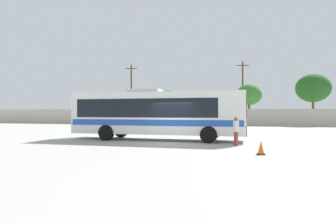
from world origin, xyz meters
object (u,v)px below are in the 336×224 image
at_px(parked_car_leftmost_red, 121,120).
at_px(utility_pole_far, 131,93).
at_px(roadside_tree_right, 313,88).
at_px(roadside_tree_midright, 249,95).
at_px(coach_bus_white_blue, 156,113).
at_px(utility_pole_near, 243,92).
at_px(attendant_by_bus_door, 236,130).
at_px(parked_car_third_maroon, 202,120).
at_px(roadside_tree_left, 126,102).
at_px(roadside_tree_midleft, 169,99).
at_px(parked_car_second_red, 160,120).
at_px(traffic_cone_on_apron, 261,148).

distance_m(parked_car_leftmost_red, utility_pole_far, 7.00).
relative_size(parked_car_leftmost_red, roadside_tree_right, 0.62).
relative_size(parked_car_leftmost_red, roadside_tree_midright, 0.76).
bearing_deg(utility_pole_far, coach_bus_white_blue, -64.75).
bearing_deg(utility_pole_near, coach_bus_white_blue, -102.89).
distance_m(parked_car_leftmost_red, roadside_tree_right, 27.75).
bearing_deg(coach_bus_white_blue, attendant_by_bus_door, -22.26).
distance_m(parked_car_third_maroon, roadside_tree_midright, 10.36).
relative_size(roadside_tree_left, roadside_tree_midleft, 0.92).
bearing_deg(parked_car_third_maroon, parked_car_leftmost_red, 176.50).
bearing_deg(parked_car_third_maroon, attendant_by_bus_door, -77.10).
xyz_separation_m(parked_car_second_red, parked_car_third_maroon, (5.40, 0.25, 0.01)).
bearing_deg(roadside_tree_left, utility_pole_far, -56.64).
relative_size(parked_car_third_maroon, roadside_tree_midleft, 0.84).
height_order(attendant_by_bus_door, roadside_tree_midleft, roadside_tree_midleft).
relative_size(attendant_by_bus_door, parked_car_second_red, 0.36).
height_order(parked_car_second_red, roadside_tree_right, roadside_tree_right).
xyz_separation_m(attendant_by_bus_door, roadside_tree_left, (-18.94, 29.52, 2.72)).
relative_size(coach_bus_white_blue, roadside_tree_midright, 1.95).
bearing_deg(roadside_tree_left, roadside_tree_midleft, 7.31).
height_order(roadside_tree_right, traffic_cone_on_apron, roadside_tree_right).
bearing_deg(attendant_by_bus_door, roadside_tree_right, 70.00).
distance_m(coach_bus_white_blue, parked_car_second_red, 17.69).
relative_size(parked_car_third_maroon, traffic_cone_on_apron, 7.41).
xyz_separation_m(parked_car_second_red, traffic_cone_on_apron, (11.01, -22.30, -0.50)).
height_order(attendant_by_bus_door, roadside_tree_left, roadside_tree_left).
distance_m(utility_pole_near, roadside_tree_right, 9.79).
distance_m(coach_bus_white_blue, attendant_by_bus_door, 5.88).
height_order(coach_bus_white_blue, roadside_tree_left, roadside_tree_left).
bearing_deg(attendant_by_bus_door, parked_car_second_red, 117.13).
relative_size(attendant_by_bus_door, roadside_tree_midright, 0.27).
xyz_separation_m(parked_car_second_red, roadside_tree_left, (-9.06, 10.25, 2.84)).
height_order(attendant_by_bus_door, traffic_cone_on_apron, attendant_by_bus_door).
relative_size(roadside_tree_midright, traffic_cone_on_apron, 9.36).
bearing_deg(roadside_tree_midright, attendant_by_bus_door, -93.05).
distance_m(attendant_by_bus_door, traffic_cone_on_apron, 3.30).
distance_m(attendant_by_bus_door, roadside_tree_right, 30.49).
bearing_deg(attendant_by_bus_door, traffic_cone_on_apron, -69.50).
distance_m(roadside_tree_left, roadside_tree_right, 29.33).
distance_m(coach_bus_white_blue, roadside_tree_midright, 26.07).
relative_size(parked_car_second_red, roadside_tree_midleft, 0.81).
bearing_deg(traffic_cone_on_apron, roadside_tree_midleft, 110.77).
distance_m(utility_pole_near, roadside_tree_midright, 1.33).
relative_size(coach_bus_white_blue, roadside_tree_midleft, 2.07).
height_order(attendant_by_bus_door, parked_car_third_maroon, attendant_by_bus_door).
relative_size(coach_bus_white_blue, parked_car_second_red, 2.55).
xyz_separation_m(parked_car_third_maroon, roadside_tree_midleft, (-7.10, 10.95, 3.32)).
bearing_deg(roadside_tree_left, attendant_by_bus_door, -57.32).
xyz_separation_m(coach_bus_white_blue, attendant_by_bus_door, (5.37, -2.20, -0.92)).
xyz_separation_m(attendant_by_bus_door, roadside_tree_right, (10.32, 28.36, 4.37)).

